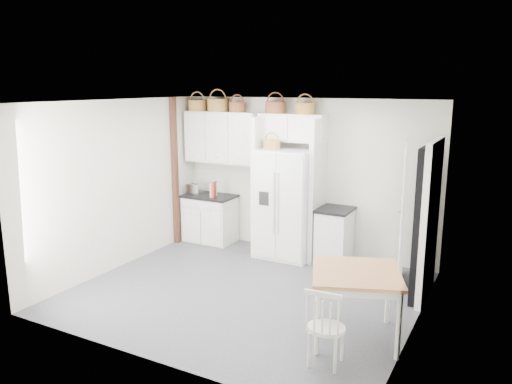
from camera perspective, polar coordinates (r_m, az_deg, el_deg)
The scene contains 28 objects.
floor at distance 7.06m, azimuth -1.12°, elevation -11.32°, with size 4.50×4.50×0.00m, color #3C3D44.
ceiling at distance 6.47m, azimuth -1.22°, elevation 10.28°, with size 4.50×4.50×0.00m, color white.
wall_back at distance 8.41m, azimuth 5.53°, elevation 1.76°, with size 4.50×4.50×0.00m, color silver.
wall_left at distance 7.97m, azimuth -15.41°, elevation 0.80°, with size 4.00×4.00×0.00m, color silver.
wall_right at distance 5.91m, azimuth 18.24°, elevation -3.30°, with size 4.00×4.00×0.00m, color silver.
refrigerator at distance 8.21m, azimuth 3.49°, elevation -1.33°, with size 0.93×0.75×1.79m, color white.
base_cab_left at distance 9.14m, azimuth -5.28°, elevation -3.10°, with size 0.89×0.56×0.82m, color silver.
base_cab_right at distance 8.11m, azimuth 8.95°, elevation -5.07°, with size 0.49×0.58×0.85m, color silver.
dining_table at distance 5.84m, azimuth 11.25°, elevation -12.51°, with size 0.95×0.95×0.80m, color #A66C49.
windsor_chair at distance 5.29m, azimuth 8.06°, elevation -15.15°, with size 0.39×0.35×0.80m, color silver.
counter_left at distance 9.03m, azimuth -5.34°, elevation -0.47°, with size 0.92×0.60×0.04m, color black.
counter_right at distance 7.99m, azimuth 9.05°, elevation -2.01°, with size 0.52×0.62×0.04m, color black.
toaster at distance 9.11m, azimuth -7.04°, elevation 0.33°, with size 0.28×0.16×0.19m, color silver.
cookbook_red at distance 8.85m, azimuth -4.79°, elevation 0.28°, with size 0.04×0.18×0.27m, color maroon.
cookbook_cream at distance 8.86m, azimuth -4.89°, elevation 0.22°, with size 0.04×0.16×0.24m, color beige.
basket_upper_a at distance 9.10m, azimuth -6.71°, elevation 9.79°, with size 0.34×0.34×0.19m, color #965529.
basket_upper_b at distance 8.86m, azimuth -4.39°, elevation 9.88°, with size 0.38×0.38×0.22m, color #965529.
basket_upper_c at distance 8.66m, azimuth -2.16°, elevation 9.67°, with size 0.29×0.29×0.17m, color brown.
basket_bridge_a at distance 8.32m, azimuth 2.22°, elevation 9.65°, with size 0.34×0.34×0.19m, color brown.
basket_bridge_b at distance 8.10m, azimuth 5.62°, elevation 9.49°, with size 0.32×0.32×0.18m, color #965529.
basket_fridge_a at distance 8.05m, azimuth 1.81°, elevation 5.43°, with size 0.28×0.28×0.15m, color #965529.
upper_cabinet at distance 8.86m, azimuth -3.85°, elevation 6.25°, with size 1.40×0.34×0.90m, color silver.
bridge_cabinet at distance 8.20m, azimuth 4.21°, elevation 7.34°, with size 1.12×0.34×0.45m, color silver.
fridge_panel_left at distance 8.44m, azimuth 0.59°, elevation 0.83°, with size 0.08×0.60×2.30m, color silver.
fridge_panel_right at distance 8.03m, azimuth 7.05°, elevation 0.14°, with size 0.08×0.60×2.30m, color silver.
trim_post at distance 8.95m, azimuth -9.24°, elevation 2.29°, with size 0.09×0.09×2.60m, color #3D1C14.
doorway_void at distance 6.95m, azimuth 18.84°, elevation -3.41°, with size 0.18×0.85×2.05m, color black.
door_slab at distance 7.33m, azimuth 16.52°, elevation -2.46°, with size 0.80×0.04×2.05m, color white.
Camera 1 is at (3.18, -5.63, 2.82)m, focal length 35.00 mm.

